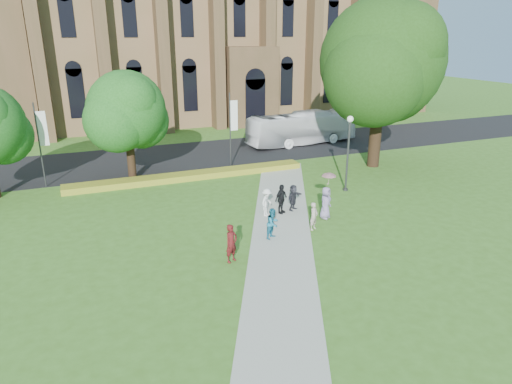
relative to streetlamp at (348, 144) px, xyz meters
name	(u,v)px	position (x,y,z in m)	size (l,w,h in m)	color
ground	(289,246)	(-7.50, -6.50, -3.30)	(160.00, 160.00, 0.00)	#3E671F
road	(193,155)	(-7.50, 13.50, -3.29)	(160.00, 10.00, 0.02)	black
footpath	(281,238)	(-7.50, -5.50, -3.28)	(3.20, 30.00, 0.04)	#B2B2A8
flower_hedge	(189,176)	(-9.50, 6.70, -3.07)	(18.00, 1.40, 0.45)	gold
cathedral	(226,12)	(2.50, 33.23, 9.69)	(52.60, 18.25, 28.00)	brown
streetlamp	(348,144)	(0.00, 0.00, 0.00)	(0.44, 0.44, 5.24)	#38383D
large_tree	(382,61)	(5.50, 4.50, 5.07)	(9.60, 9.60, 13.20)	#332114
street_tree_1	(127,110)	(-13.50, 8.00, 1.93)	(5.60, 5.60, 8.05)	#332114
banner_pole_0	(231,126)	(-5.39, 8.70, 0.09)	(0.70, 0.10, 6.00)	#38383D
banner_pole_1	(41,140)	(-19.39, 8.70, 0.09)	(0.70, 0.10, 6.00)	#38383D
tour_coach	(302,128)	(3.58, 13.68, -1.70)	(2.64, 11.30, 3.15)	white
pedestrian_0	(231,243)	(-10.85, -7.03, -2.30)	(0.69, 0.46, 1.91)	#4F1213
pedestrian_1	(273,223)	(-7.94, -5.33, -2.41)	(0.82, 0.64, 1.68)	#1C6C8C
pedestrian_2	(267,202)	(-6.99, -2.31, -2.41)	(1.10, 0.63, 1.70)	silver
pedestrian_3	(281,199)	(-6.02, -2.24, -2.35)	(1.07, 0.44, 1.82)	black
pedestrian_4	(326,203)	(-3.92, -3.94, -2.29)	(0.94, 0.61, 1.92)	slate
pedestrian_5	(293,197)	(-5.11, -2.05, -2.44)	(1.51, 0.48, 1.62)	#282830
pedestrian_6	(314,216)	(-5.37, -5.16, -2.46)	(0.58, 0.38, 1.59)	#AC988F
parasol	(329,180)	(-3.74, -3.84, -0.96)	(0.84, 0.84, 0.73)	#DB9BAE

